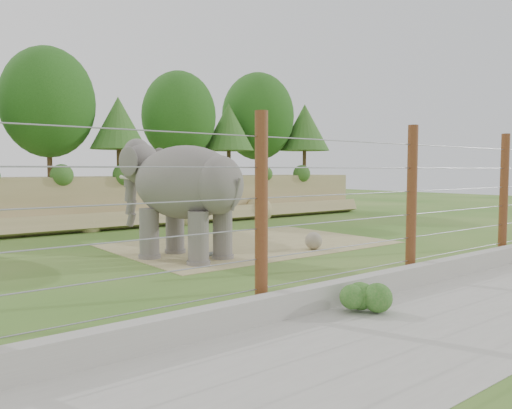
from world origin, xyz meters
TOP-DOWN VIEW (x-y plane):
  - ground at (0.00, 0.00)m, footprint 90.00×90.00m
  - back_embankment at (0.59, 12.68)m, footprint 30.00×5.52m
  - dirt_patch at (0.50, 3.00)m, footprint 10.00×7.00m
  - drain_grate at (-2.10, 1.84)m, footprint 1.00×0.60m
  - elephant at (-3.07, 1.74)m, footprint 3.45×5.09m
  - stone_ball at (1.41, 0.46)m, footprint 0.62×0.62m
  - retaining_wall at (0.00, -5.00)m, footprint 26.00×0.35m
  - walkway at (0.00, -7.00)m, footprint 26.00×4.00m
  - barrier_fence at (0.00, -4.50)m, footprint 20.26×0.26m
  - walkway_shrub at (-3.39, -5.80)m, footprint 0.62×0.62m

SIDE VIEW (x-z plane):
  - ground at x=0.00m, z-range 0.00..0.00m
  - walkway at x=0.00m, z-range 0.00..0.01m
  - dirt_patch at x=0.50m, z-range 0.00..0.02m
  - drain_grate at x=-2.10m, z-range 0.02..0.05m
  - retaining_wall at x=0.00m, z-range 0.00..0.50m
  - walkway_shrub at x=-3.39m, z-range 0.01..0.63m
  - stone_ball at x=1.41m, z-range 0.02..0.64m
  - elephant at x=-3.07m, z-range 0.00..3.80m
  - barrier_fence at x=0.00m, z-range 0.00..4.00m
  - back_embankment at x=0.59m, z-range -0.42..8.35m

